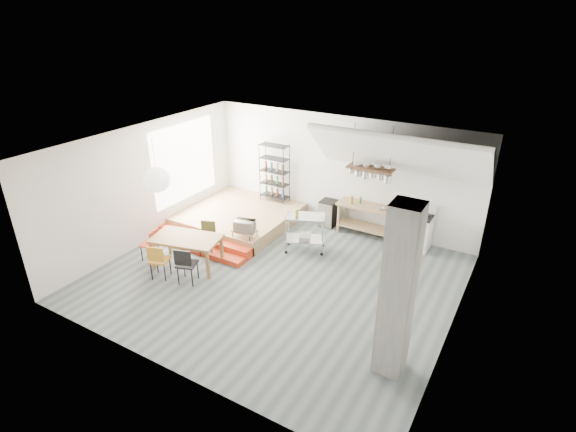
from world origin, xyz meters
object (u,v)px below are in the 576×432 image
Objects in this scene: rolling_cart at (305,228)px; mini_fridge at (328,213)px; stove at (419,232)px; dining_table at (186,241)px.

rolling_cart reaches higher than mini_fridge.
stove reaches higher than dining_table.
stove is 1.52× the size of mini_fridge.
rolling_cart is 1.46× the size of mini_fridge.
stove reaches higher than mini_fridge.
dining_table is 4.32m from mini_fridge.
rolling_cart is 1.70m from mini_fridge.
rolling_cart is (2.13, 2.14, -0.05)m from dining_table.
stove is at bearing -0.95° from mini_fridge.
dining_table is at bearing -117.69° from mini_fridge.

